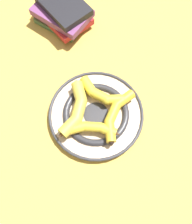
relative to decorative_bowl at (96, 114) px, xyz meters
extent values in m
plane|color=gold|center=(-0.01, 0.03, -0.02)|extent=(2.80, 2.80, 0.00)
cylinder|color=beige|center=(0.00, 0.00, -0.01)|extent=(0.31, 0.31, 0.02)
torus|color=#2D2D33|center=(0.00, 0.00, 0.01)|extent=(0.22, 0.22, 0.02)
cylinder|color=#2D2D33|center=(0.00, 0.00, 0.00)|extent=(0.08, 0.08, 0.00)
torus|color=#333338|center=(0.00, 0.00, 0.01)|extent=(0.32, 0.32, 0.01)
cylinder|color=gold|center=(-0.09, -0.05, 0.04)|extent=(0.07, 0.07, 0.04)
cylinder|color=gold|center=(-0.06, 0.01, 0.04)|extent=(0.06, 0.07, 0.04)
cylinder|color=gold|center=(-0.05, 0.07, 0.04)|extent=(0.05, 0.07, 0.04)
sphere|color=gold|center=(-0.07, -0.03, 0.04)|extent=(0.04, 0.04, 0.04)
sphere|color=gold|center=(-0.05, 0.04, 0.04)|extent=(0.04, 0.04, 0.04)
cone|color=#472D19|center=(-0.11, -0.07, 0.04)|extent=(0.05, 0.05, 0.03)
sphere|color=black|center=(-0.06, 0.10, 0.04)|extent=(0.02, 0.02, 0.02)
cylinder|color=yellow|center=(-0.02, 0.09, 0.04)|extent=(0.05, 0.07, 0.03)
cylinder|color=yellow|center=(0.02, 0.05, 0.04)|extent=(0.07, 0.06, 0.03)
cylinder|color=yellow|center=(0.07, 0.04, 0.04)|extent=(0.06, 0.04, 0.03)
sphere|color=yellow|center=(-0.01, 0.07, 0.04)|extent=(0.03, 0.03, 0.03)
sphere|color=yellow|center=(0.04, 0.04, 0.04)|extent=(0.03, 0.03, 0.03)
cone|color=#472D19|center=(-0.03, 0.12, 0.04)|extent=(0.04, 0.04, 0.02)
sphere|color=black|center=(0.10, 0.04, 0.04)|extent=(0.02, 0.02, 0.02)
cylinder|color=gold|center=(0.10, 0.04, 0.03)|extent=(0.07, 0.06, 0.03)
cylinder|color=gold|center=(0.05, -0.01, 0.03)|extent=(0.06, 0.07, 0.03)
cylinder|color=gold|center=(0.04, -0.07, 0.03)|extent=(0.03, 0.07, 0.03)
sphere|color=gold|center=(0.07, 0.02, 0.03)|extent=(0.03, 0.03, 0.03)
sphere|color=gold|center=(0.04, -0.04, 0.03)|extent=(0.03, 0.03, 0.03)
cone|color=#472D19|center=(0.13, 0.05, 0.03)|extent=(0.04, 0.04, 0.02)
sphere|color=black|center=(0.04, -0.11, 0.03)|extent=(0.02, 0.02, 0.02)
cylinder|color=yellow|center=(0.03, -0.07, 0.03)|extent=(0.06, 0.05, 0.03)
cylinder|color=yellow|center=(-0.02, -0.05, 0.03)|extent=(0.06, 0.04, 0.03)
cylinder|color=yellow|center=(-0.07, -0.05, 0.03)|extent=(0.06, 0.04, 0.03)
sphere|color=yellow|center=(0.01, -0.06, 0.03)|extent=(0.03, 0.03, 0.03)
sphere|color=yellow|center=(-0.04, -0.05, 0.03)|extent=(0.03, 0.03, 0.03)
cone|color=#472D19|center=(0.06, -0.08, 0.03)|extent=(0.04, 0.03, 0.02)
sphere|color=black|center=(-0.09, -0.06, 0.03)|extent=(0.02, 0.02, 0.02)
cube|color=#4C754C|center=(-0.10, 0.41, -0.01)|extent=(0.23, 0.22, 0.02)
cube|color=white|center=(-0.11, 0.42, -0.01)|extent=(0.21, 0.20, 0.02)
cube|color=#AD2328|center=(-0.10, 0.41, 0.02)|extent=(0.23, 0.25, 0.03)
cube|color=white|center=(-0.10, 0.41, 0.02)|extent=(0.22, 0.23, 0.02)
cube|color=#753D70|center=(-0.10, 0.40, 0.05)|extent=(0.24, 0.24, 0.03)
cube|color=white|center=(-0.10, 0.40, 0.05)|extent=(0.23, 0.22, 0.02)
cube|color=black|center=(-0.09, 0.41, 0.07)|extent=(0.22, 0.23, 0.03)
cube|color=white|center=(-0.09, 0.41, 0.07)|extent=(0.20, 0.22, 0.02)
camera|label=1|loc=(-0.02, -0.30, 0.83)|focal=42.00mm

